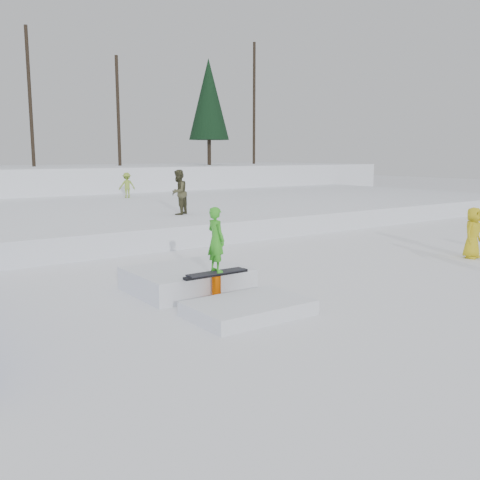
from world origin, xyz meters
TOP-DOWN VIEW (x-y plane):
  - ground at (0.00, 0.00)m, footprint 120.00×120.00m
  - snow_midrise at (0.00, 16.00)m, footprint 50.00×18.00m
  - treeline at (6.18, 28.28)m, footprint 40.24×4.22m
  - walker_olive at (3.38, 10.34)m, footprint 1.12×1.08m
  - walker_ygreen at (5.19, 19.62)m, footprint 0.98×0.65m
  - spectator_yellow at (8.34, 0.43)m, footprint 0.85×0.63m
  - jib_rail_feature at (-0.98, 1.39)m, footprint 2.60×4.40m

SIDE VIEW (x-z plane):
  - ground at x=0.00m, z-range 0.00..0.00m
  - jib_rail_feature at x=-0.98m, z-range -0.75..1.36m
  - snow_midrise at x=0.00m, z-range 0.00..0.80m
  - spectator_yellow at x=8.34m, z-range 0.00..1.60m
  - walker_ygreen at x=5.19m, z-range 0.80..2.22m
  - walker_olive at x=3.38m, z-range 0.80..2.63m
  - treeline at x=6.18m, z-range 2.20..12.70m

